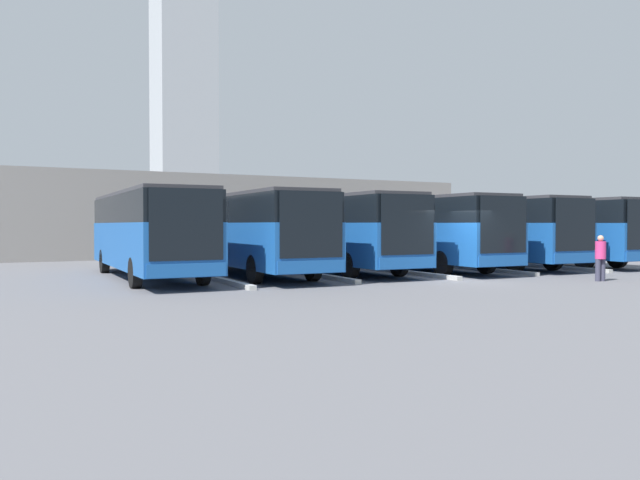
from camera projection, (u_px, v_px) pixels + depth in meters
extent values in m
plane|color=#5B5B60|center=(459.00, 280.00, 22.22)|extent=(600.00, 600.00, 0.00)
cube|color=#19519E|center=(542.00, 239.00, 31.22)|extent=(2.64, 11.26, 1.61)
cube|color=black|center=(542.00, 213.00, 31.19)|extent=(2.60, 11.09, 0.99)
cube|color=#333338|center=(543.00, 202.00, 31.17)|extent=(2.54, 10.81, 0.12)
cylinder|color=black|center=(617.00, 257.00, 28.61)|extent=(0.32, 0.98, 0.97)
cylinder|color=black|center=(584.00, 258.00, 27.65)|extent=(0.32, 0.98, 0.97)
cylinder|color=black|center=(509.00, 252.00, 34.83)|extent=(0.32, 0.98, 0.97)
cylinder|color=black|center=(478.00, 252.00, 33.86)|extent=(0.32, 0.98, 0.97)
cube|color=#B2B2AD|center=(540.00, 266.00, 28.86)|extent=(0.36, 7.58, 0.15)
cube|color=#19519E|center=(479.00, 240.00, 29.67)|extent=(2.64, 11.26, 1.61)
cube|color=black|center=(480.00, 213.00, 29.64)|extent=(2.60, 11.09, 0.99)
cube|color=black|center=(576.00, 224.00, 24.62)|extent=(2.17, 0.08, 2.09)
cube|color=#19519E|center=(576.00, 258.00, 24.65)|extent=(2.34, 0.10, 0.40)
cube|color=#333338|center=(480.00, 201.00, 29.62)|extent=(2.54, 10.81, 0.12)
cylinder|color=black|center=(553.00, 259.00, 27.06)|extent=(0.32, 0.98, 0.97)
cylinder|color=black|center=(515.00, 260.00, 26.09)|extent=(0.32, 0.98, 0.97)
cylinder|color=black|center=(451.00, 253.00, 33.28)|extent=(0.32, 0.98, 0.97)
cylinder|color=black|center=(418.00, 254.00, 32.31)|extent=(0.32, 0.98, 0.97)
cube|color=#B2B2AD|center=(472.00, 268.00, 27.31)|extent=(0.36, 7.58, 0.15)
cube|color=#19519E|center=(414.00, 241.00, 27.82)|extent=(2.64, 11.26, 1.61)
cube|color=black|center=(414.00, 212.00, 27.79)|extent=(2.60, 11.09, 0.99)
cube|color=black|center=(504.00, 224.00, 22.78)|extent=(2.17, 0.08, 2.09)
cube|color=#19519E|center=(503.00, 261.00, 22.81)|extent=(2.34, 0.10, 0.40)
cube|color=#333338|center=(414.00, 200.00, 27.78)|extent=(2.54, 10.81, 0.12)
cylinder|color=black|center=(486.00, 262.00, 25.22)|extent=(0.32, 0.98, 0.97)
cylinder|color=black|center=(443.00, 263.00, 24.25)|extent=(0.32, 0.98, 0.97)
cylinder|color=black|center=(391.00, 254.00, 31.44)|extent=(0.32, 0.98, 0.97)
cylinder|color=black|center=(354.00, 255.00, 30.47)|extent=(0.32, 0.98, 0.97)
cube|color=#B2B2AD|center=(400.00, 271.00, 25.47)|extent=(0.36, 7.58, 0.15)
cube|color=#19519E|center=(332.00, 242.00, 26.53)|extent=(2.64, 11.26, 1.61)
cube|color=black|center=(332.00, 211.00, 26.50)|extent=(2.60, 11.09, 0.99)
cube|color=black|center=(408.00, 224.00, 21.49)|extent=(2.17, 0.08, 2.09)
cube|color=#19519E|center=(408.00, 263.00, 21.52)|extent=(2.34, 0.10, 0.40)
cube|color=#333338|center=(332.00, 198.00, 26.49)|extent=(2.54, 10.81, 0.12)
cylinder|color=black|center=(399.00, 264.00, 23.93)|extent=(0.32, 0.98, 0.97)
cylinder|color=black|center=(350.00, 265.00, 22.96)|extent=(0.32, 0.98, 0.97)
cylinder|color=black|center=(318.00, 256.00, 30.15)|extent=(0.32, 0.98, 0.97)
cylinder|color=black|center=(277.00, 257.00, 29.18)|extent=(0.32, 0.98, 0.97)
cube|color=#B2B2AD|center=(309.00, 274.00, 24.18)|extent=(0.36, 7.58, 0.15)
cube|color=#19519E|center=(249.00, 243.00, 24.50)|extent=(2.64, 11.26, 1.61)
cube|color=black|center=(249.00, 210.00, 24.47)|extent=(2.60, 11.09, 0.99)
cube|color=black|center=(312.00, 224.00, 19.45)|extent=(2.17, 0.08, 2.09)
cube|color=#19519E|center=(312.00, 267.00, 19.48)|extent=(2.34, 0.10, 0.40)
cube|color=#333338|center=(249.00, 196.00, 24.45)|extent=(2.54, 10.81, 0.12)
cylinder|color=black|center=(313.00, 267.00, 21.89)|extent=(0.32, 0.98, 0.97)
cylinder|color=black|center=(255.00, 269.00, 20.93)|extent=(0.32, 0.98, 0.97)
cylinder|color=black|center=(245.00, 258.00, 28.11)|extent=(0.32, 0.98, 0.97)
cylinder|color=black|center=(198.00, 259.00, 27.14)|extent=(0.32, 0.98, 0.97)
cube|color=#B2B2AD|center=(216.00, 278.00, 22.14)|extent=(0.36, 7.58, 0.15)
cube|color=#19519E|center=(148.00, 245.00, 23.02)|extent=(2.64, 11.26, 1.61)
cube|color=black|center=(148.00, 209.00, 22.99)|extent=(2.60, 11.09, 0.99)
cube|color=black|center=(187.00, 224.00, 17.98)|extent=(2.17, 0.08, 2.09)
cube|color=#19519E|center=(187.00, 270.00, 18.00)|extent=(2.34, 0.10, 0.40)
cube|color=#333338|center=(148.00, 194.00, 22.98)|extent=(2.54, 10.81, 0.12)
cylinder|color=black|center=(203.00, 270.00, 20.42)|extent=(0.32, 0.98, 0.97)
cylinder|color=black|center=(135.00, 273.00, 19.45)|extent=(0.32, 0.98, 0.97)
cylinder|color=black|center=(157.00, 260.00, 26.63)|extent=(0.32, 0.98, 0.97)
cylinder|color=black|center=(104.00, 261.00, 25.67)|extent=(0.32, 0.98, 0.97)
cylinder|color=#38384C|center=(603.00, 270.00, 21.92)|extent=(0.21, 0.21, 0.78)
cylinder|color=#38384C|center=(598.00, 270.00, 21.87)|extent=(0.21, 0.21, 0.78)
cylinder|color=#D13375|center=(601.00, 250.00, 21.88)|extent=(0.43, 0.43, 0.62)
sphere|color=tan|center=(601.00, 238.00, 21.87)|extent=(0.21, 0.21, 0.21)
cube|color=gray|center=(228.00, 217.00, 44.25)|extent=(30.36, 12.00, 5.07)
cube|color=silver|center=(197.00, 190.00, 50.84)|extent=(30.36, 3.00, 0.24)
cylinder|color=slate|center=(308.00, 220.00, 56.79)|extent=(0.20, 0.20, 4.82)
cylinder|color=slate|center=(56.00, 219.00, 46.96)|extent=(0.20, 0.20, 4.82)
cube|color=#ADB2B7|center=(183.00, 104.00, 172.99)|extent=(15.40, 15.40, 70.93)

